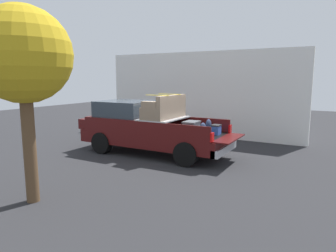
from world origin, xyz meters
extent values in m
plane|color=#262628|center=(0.00, 0.00, 0.00)|extent=(40.00, 40.00, 0.00)
cube|color=#470F0F|center=(0.00, 0.00, 0.62)|extent=(5.50, 1.92, 0.47)
cube|color=black|center=(-1.20, 0.00, 0.87)|extent=(2.80, 1.80, 0.04)
cube|color=#470F0F|center=(-1.20, 0.93, 1.10)|extent=(2.80, 0.06, 0.50)
cube|color=#470F0F|center=(-1.20, -0.93, 1.10)|extent=(2.80, 0.06, 0.50)
cube|color=#470F0F|center=(0.17, 0.00, 1.10)|extent=(0.06, 1.80, 0.50)
cube|color=#470F0F|center=(-2.88, 0.00, 0.87)|extent=(0.55, 1.80, 0.04)
cube|color=#B2B2B7|center=(-0.43, 0.00, 1.37)|extent=(1.25, 1.92, 0.04)
cube|color=#470F0F|center=(1.35, 0.00, 1.10)|extent=(2.30, 1.92, 0.50)
cube|color=#2D3842|center=(1.25, 0.00, 1.64)|extent=(1.94, 1.76, 0.59)
cube|color=#470F0F|center=(2.70, 0.00, 1.04)|extent=(0.40, 1.82, 0.38)
cube|color=#B2B2B7|center=(-2.72, 0.00, 0.50)|extent=(0.24, 1.92, 0.24)
cube|color=red|center=(-2.62, 0.88, 1.03)|extent=(0.06, 0.20, 0.28)
cube|color=red|center=(-2.62, -0.88, 1.03)|extent=(0.06, 0.20, 0.28)
cylinder|color=black|center=(1.75, 0.88, 0.40)|extent=(0.80, 0.30, 0.80)
cylinder|color=black|center=(1.75, -0.88, 0.40)|extent=(0.80, 0.30, 0.80)
cylinder|color=black|center=(-1.75, 0.88, 0.40)|extent=(0.80, 0.30, 0.80)
cylinder|color=black|center=(-1.75, -0.88, 0.40)|extent=(0.80, 0.30, 0.80)
cube|color=slate|center=(-1.73, 0.45, 1.12)|extent=(0.40, 0.55, 0.47)
cube|color=#505359|center=(-1.73, 0.45, 1.38)|extent=(0.44, 0.59, 0.05)
ellipsoid|color=#283351|center=(-1.93, -0.04, 1.10)|extent=(0.20, 0.30, 0.42)
ellipsoid|color=#283351|center=(-2.04, -0.04, 1.04)|extent=(0.09, 0.21, 0.19)
ellipsoid|color=#283351|center=(-1.95, -0.52, 1.13)|extent=(0.20, 0.33, 0.49)
ellipsoid|color=#283351|center=(-2.06, -0.52, 1.06)|extent=(0.09, 0.23, 0.21)
cube|color=#3359B2|center=(-2.30, -0.33, 1.04)|extent=(0.26, 0.34, 0.30)
cube|color=#262628|center=(-2.30, -0.33, 1.21)|extent=(0.28, 0.36, 0.04)
cube|color=#84705B|center=(-0.43, 0.00, 1.60)|extent=(0.82, 1.91, 0.42)
cube|color=#84705B|center=(-0.76, 0.00, 2.01)|extent=(0.16, 1.91, 0.40)
cube|color=#84705B|center=(-0.38, 0.86, 1.92)|extent=(0.58, 0.20, 0.22)
cube|color=#84705B|center=(-0.38, -0.86, 1.92)|extent=(0.58, 0.20, 0.22)
cube|color=yellow|center=(-0.43, 0.43, 2.22)|extent=(0.92, 0.03, 0.02)
cube|color=yellow|center=(-0.43, -0.43, 2.22)|extent=(0.92, 0.03, 0.02)
cube|color=white|center=(0.03, -4.26, 2.03)|extent=(9.93, 0.36, 4.05)
cylinder|color=brown|center=(0.10, 5.11, 1.33)|extent=(0.28, 0.28, 2.67)
sphere|color=#B99619|center=(0.10, 5.11, 3.29)|extent=(2.09, 2.09, 2.09)
camera|label=1|loc=(-5.81, 9.35, 2.79)|focal=32.25mm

